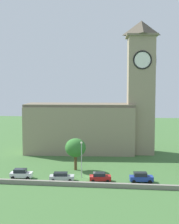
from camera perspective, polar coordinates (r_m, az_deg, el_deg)
name	(u,v)px	position (r m, az deg, el deg)	size (l,w,h in m)	color
ground_plane	(96,160)	(80.30, 1.18, -8.36)	(200.00, 200.00, 0.00)	#3D6633
church	(98,116)	(87.23, 1.50, -0.66)	(35.07, 12.15, 34.87)	gray
quay_barrier	(85,184)	(60.23, -0.80, -12.55)	(45.76, 0.70, 0.82)	gray
car_white	(21,174)	(66.16, -11.90, -10.53)	(4.39, 2.49, 1.92)	silver
car_silver	(62,177)	(63.66, -4.92, -11.20)	(4.83, 2.49, 1.63)	silver
car_red	(100,177)	(63.00, 1.84, -11.31)	(4.25, 2.56, 1.73)	red
car_blue	(141,177)	(63.15, 9.01, -11.24)	(4.55, 2.49, 1.92)	#233D9E
streetlamp_west_mid	(82,154)	(64.37, -1.41, -7.34)	(0.44, 0.44, 7.23)	#9EA0A5
tree_churchyard	(75,148)	(70.19, -2.47, -6.29)	(4.45, 4.45, 6.87)	brown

